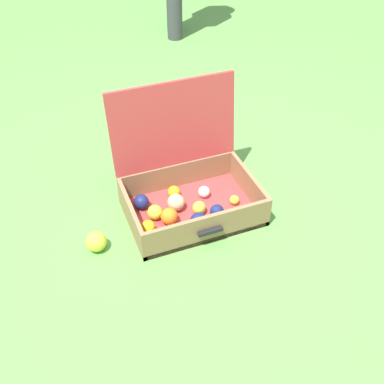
% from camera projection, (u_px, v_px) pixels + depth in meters
% --- Properties ---
extents(ground_plane, '(16.00, 16.00, 0.00)m').
position_uv_depth(ground_plane, '(184.00, 218.00, 2.10)').
color(ground_plane, '#569342').
extents(open_suitcase, '(0.59, 0.48, 0.55)m').
position_uv_depth(open_suitcase, '(185.00, 188.00, 2.08)').
color(open_suitcase, '#B23838').
rests_on(open_suitcase, ground).
extents(stray_ball_on_grass, '(0.09, 0.09, 0.09)m').
position_uv_depth(stray_ball_on_grass, '(96.00, 242.00, 1.93)').
color(stray_ball_on_grass, '#CCDB38').
rests_on(stray_ball_on_grass, ground).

